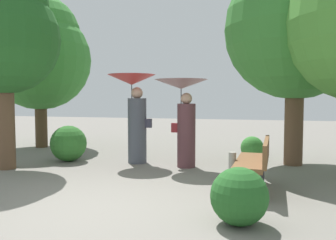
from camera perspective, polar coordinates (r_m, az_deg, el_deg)
The scene contains 11 objects.
ground_plane at distance 4.98m, azimuth -11.61°, elevation -13.84°, with size 40.00×40.00×0.00m, color slate.
person_left at distance 7.97m, azimuth -5.52°, elevation 2.57°, with size 1.09×1.09×2.02m.
person_right at distance 7.45m, azimuth 2.56°, elevation 2.17°, with size 1.14×1.14×1.89m.
park_bench at distance 5.75m, azimuth 14.23°, elevation -6.28°, with size 0.55×1.52×0.83m.
tree_near_left at distance 11.23m, azimuth -20.34°, elevation 10.48°, with size 3.02×3.02×4.55m.
tree_mid_left at distance 8.12m, azimuth -25.48°, elevation 13.52°, with size 2.29×2.29×4.36m.
tree_mid_right at distance 8.35m, azimuth 20.31°, elevation 15.68°, with size 3.10×3.10×5.05m.
bush_path_left at distance 8.72m, azimuth 13.64°, elevation -4.44°, with size 0.56×0.56×0.56m, color #387F33.
bush_behind_bench at distance 4.23m, azimuth 11.61°, elevation -12.18°, with size 0.68×0.68×0.68m, color #235B23.
bush_far_side at distance 8.50m, azimuth -16.02°, elevation -3.73°, with size 0.84×0.84×0.84m, color #2D6B28.
path_marker_post at distance 5.73m, azimuth 10.50°, elevation -8.30°, with size 0.12×0.12×0.62m, color gray.
Camera 1 is at (2.16, -4.24, 1.49)m, focal length 37.12 mm.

